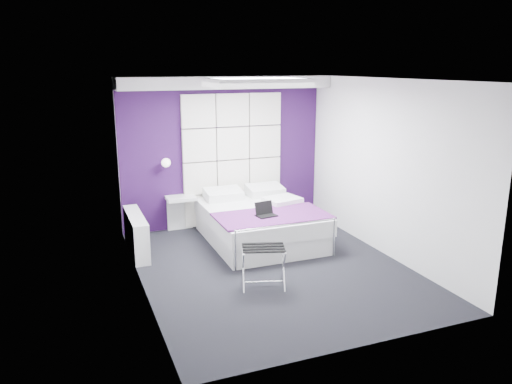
% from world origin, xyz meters
% --- Properties ---
extents(floor, '(4.40, 4.40, 0.00)m').
position_xyz_m(floor, '(0.00, 0.00, 0.00)').
color(floor, black).
rests_on(floor, ground).
extents(ceiling, '(4.40, 4.40, 0.00)m').
position_xyz_m(ceiling, '(0.00, 0.00, 2.60)').
color(ceiling, white).
rests_on(ceiling, wall_back).
extents(wall_back, '(3.60, 0.00, 3.60)m').
position_xyz_m(wall_back, '(0.00, 2.20, 1.30)').
color(wall_back, silver).
rests_on(wall_back, floor).
extents(wall_left, '(0.00, 4.40, 4.40)m').
position_xyz_m(wall_left, '(-1.80, 0.00, 1.30)').
color(wall_left, silver).
rests_on(wall_left, floor).
extents(wall_right, '(0.00, 4.40, 4.40)m').
position_xyz_m(wall_right, '(1.80, 0.00, 1.30)').
color(wall_right, silver).
rests_on(wall_right, floor).
extents(accent_wall, '(3.58, 0.02, 2.58)m').
position_xyz_m(accent_wall, '(0.00, 2.19, 1.30)').
color(accent_wall, '#2C0E3E').
rests_on(accent_wall, wall_back).
extents(soffit, '(3.58, 0.50, 0.20)m').
position_xyz_m(soffit, '(0.00, 1.95, 2.50)').
color(soffit, silver).
rests_on(soffit, wall_back).
extents(headboard, '(1.80, 0.08, 2.30)m').
position_xyz_m(headboard, '(0.15, 2.14, 1.17)').
color(headboard, silver).
rests_on(headboard, wall_back).
extents(skylight, '(1.36, 0.86, 0.12)m').
position_xyz_m(skylight, '(0.00, 0.60, 2.55)').
color(skylight, white).
rests_on(skylight, ceiling).
extents(wall_lamp, '(0.15, 0.15, 0.15)m').
position_xyz_m(wall_lamp, '(-1.05, 2.06, 1.22)').
color(wall_lamp, white).
rests_on(wall_lamp, wall_back).
extents(radiator, '(0.22, 1.20, 0.60)m').
position_xyz_m(radiator, '(-1.69, 1.30, 0.30)').
color(radiator, silver).
rests_on(radiator, floor).
extents(bed, '(1.70, 2.06, 0.72)m').
position_xyz_m(bed, '(0.25, 1.11, 0.31)').
color(bed, silver).
rests_on(bed, floor).
extents(nightstand, '(0.49, 0.38, 0.05)m').
position_xyz_m(nightstand, '(-0.83, 2.02, 0.60)').
color(nightstand, silver).
rests_on(nightstand, wall_back).
extents(luggage_rack, '(0.54, 0.40, 0.53)m').
position_xyz_m(luggage_rack, '(-0.34, -0.50, 0.27)').
color(luggage_rack, silver).
rests_on(luggage_rack, floor).
extents(laptop, '(0.29, 0.21, 0.21)m').
position_xyz_m(laptop, '(0.14, 0.61, 0.63)').
color(laptop, black).
rests_on(laptop, bed).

